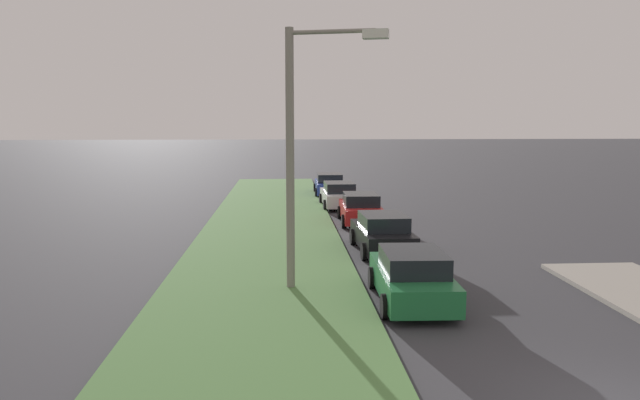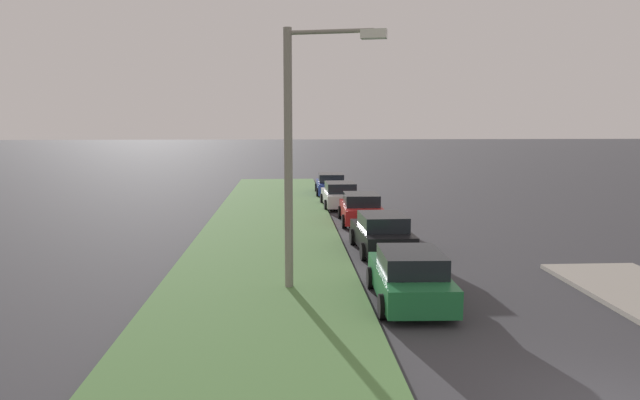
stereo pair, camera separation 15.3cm
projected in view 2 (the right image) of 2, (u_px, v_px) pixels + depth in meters
grass_median at (263, 270)px, 19.13m from camera, size 60.00×6.00×0.12m
parked_car_green at (410, 277)px, 15.85m from camera, size 4.35×2.12×1.47m
parked_car_black at (382, 233)px, 22.04m from camera, size 4.35×2.12×1.47m
parked_car_red at (361, 209)px, 28.23m from camera, size 4.35×2.11×1.47m
parked_car_white at (340, 195)px, 33.37m from camera, size 4.34×2.10×1.47m
parked_car_blue at (331, 185)px, 38.92m from camera, size 4.33×2.08×1.47m
streetlight at (300, 140)px, 16.44m from camera, size 0.99×2.83×7.50m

